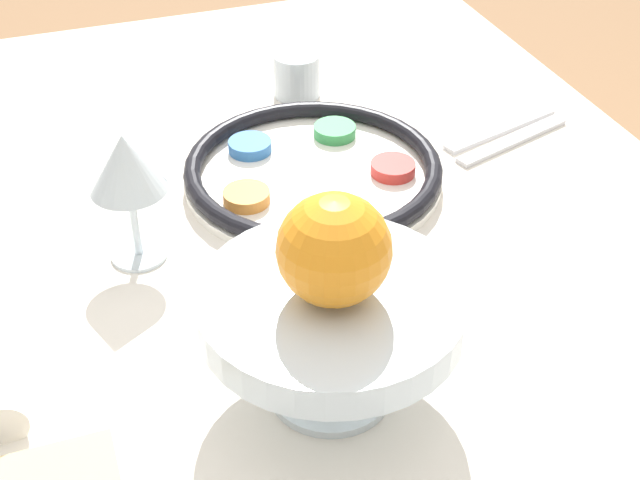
{
  "coord_description": "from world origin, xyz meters",
  "views": [
    {
      "loc": [
        0.66,
        -0.19,
        1.29
      ],
      "look_at": [
        -0.01,
        0.05,
        0.76
      ],
      "focal_mm": 50.0,
      "sensor_mm": 36.0,
      "label": 1
    }
  ],
  "objects_px": {
    "seder_plate": "(313,171)",
    "cup_mid": "(297,75)",
    "wine_glass": "(126,167)",
    "fruit_stand": "(330,313)",
    "orange_fruit": "(340,248)"
  },
  "relations": [
    {
      "from": "seder_plate",
      "to": "cup_mid",
      "type": "relative_size",
      "value": 4.77
    },
    {
      "from": "wine_glass",
      "to": "cup_mid",
      "type": "xyz_separation_m",
      "value": [
        -0.29,
        0.27,
        -0.08
      ]
    },
    {
      "from": "wine_glass",
      "to": "fruit_stand",
      "type": "bearing_deg",
      "value": 25.87
    },
    {
      "from": "seder_plate",
      "to": "orange_fruit",
      "type": "xyz_separation_m",
      "value": [
        0.33,
        -0.09,
        0.14
      ]
    },
    {
      "from": "wine_glass",
      "to": "seder_plate",
      "type": "bearing_deg",
      "value": 108.57
    },
    {
      "from": "fruit_stand",
      "to": "orange_fruit",
      "type": "distance_m",
      "value": 0.07
    },
    {
      "from": "wine_glass",
      "to": "orange_fruit",
      "type": "bearing_deg",
      "value": 26.61
    },
    {
      "from": "fruit_stand",
      "to": "orange_fruit",
      "type": "bearing_deg",
      "value": 54.67
    },
    {
      "from": "seder_plate",
      "to": "orange_fruit",
      "type": "relative_size",
      "value": 3.34
    },
    {
      "from": "wine_glass",
      "to": "orange_fruit",
      "type": "relative_size",
      "value": 1.61
    },
    {
      "from": "orange_fruit",
      "to": "cup_mid",
      "type": "bearing_deg",
      "value": 165.21
    },
    {
      "from": "seder_plate",
      "to": "orange_fruit",
      "type": "bearing_deg",
      "value": -15.65
    },
    {
      "from": "seder_plate",
      "to": "fruit_stand",
      "type": "xyz_separation_m",
      "value": [
        0.32,
        -0.1,
        0.08
      ]
    },
    {
      "from": "wine_glass",
      "to": "orange_fruit",
      "type": "distance_m",
      "value": 0.29
    },
    {
      "from": "seder_plate",
      "to": "wine_glass",
      "type": "height_order",
      "value": "wine_glass"
    }
  ]
}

